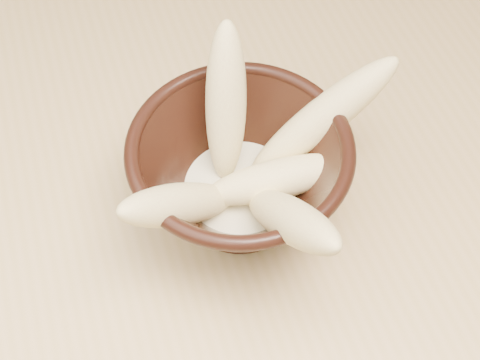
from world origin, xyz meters
The scene contains 8 objects.
table centered at (0.00, 0.00, 0.67)m, with size 1.20×0.80×0.75m.
bowl centered at (-0.09, -0.13, 0.81)m, with size 0.18×0.18×0.10m.
milk_puddle centered at (-0.09, -0.13, 0.78)m, with size 0.10×0.10×0.01m, color beige.
banana_upright centered at (-0.09, -0.09, 0.85)m, with size 0.03×0.03×0.14m, color #D9BB80.
banana_left centered at (-0.15, -0.16, 0.83)m, with size 0.03×0.03×0.13m, color #D9BB80.
banana_right centered at (-0.02, -0.12, 0.83)m, with size 0.03×0.03×0.15m, color #D9BB80.
banana_across centered at (-0.07, -0.15, 0.81)m, with size 0.03×0.03×0.12m, color #D9BB80.
banana_front centered at (-0.08, -0.20, 0.83)m, with size 0.03×0.03×0.15m, color #D9BB80.
Camera 1 is at (-0.19, -0.43, 1.25)m, focal length 50.00 mm.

